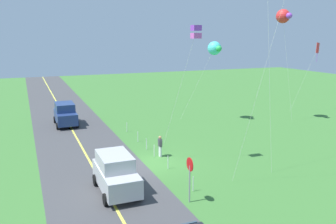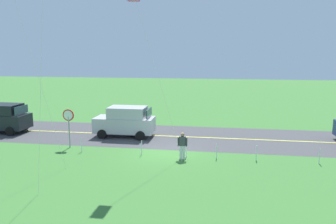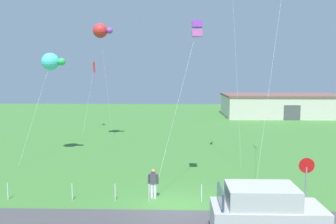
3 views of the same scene
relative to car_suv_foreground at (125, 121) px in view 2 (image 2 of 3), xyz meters
name	(u,v)px [view 2 (image 2 of 3)]	position (x,y,z in m)	size (l,w,h in m)	color
ground_plane	(165,153)	(-3.55, 3.47, -1.20)	(120.00, 120.00, 0.10)	#3D7533
asphalt_road	(173,136)	(-3.55, -0.53, -1.15)	(120.00, 7.00, 0.00)	#424244
road_centre_stripe	(173,136)	(-3.55, -0.53, -1.15)	(120.00, 0.16, 0.00)	#E5E04C
car_suv_foreground	(125,121)	(0.00, 0.00, 0.00)	(4.40, 2.12, 2.24)	#B7B7BC
car_parked_east_near	(1,118)	(10.05, 0.26, 0.00)	(4.40, 2.12, 2.24)	black
stop_sign	(69,121)	(2.83, 3.37, 0.65)	(0.76, 0.08, 2.56)	gray
person_adult_near	(182,145)	(-4.79, 4.58, -0.29)	(0.58, 0.22, 1.60)	silver
fence_post_0	(320,156)	(-12.51, 4.17, -0.70)	(0.05, 0.05, 0.90)	silver
fence_post_1	(256,153)	(-9.06, 4.17, -0.70)	(0.05, 0.05, 0.90)	silver
fence_post_2	(217,151)	(-6.78, 4.17, -0.70)	(0.05, 0.05, 0.90)	silver
fence_post_3	(186,150)	(-4.99, 4.17, -0.70)	(0.05, 0.05, 0.90)	silver
fence_post_4	(142,148)	(-2.24, 4.17, -0.70)	(0.05, 0.05, 0.90)	silver
fence_post_5	(82,145)	(1.65, 4.17, -0.70)	(0.05, 0.05, 0.90)	silver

